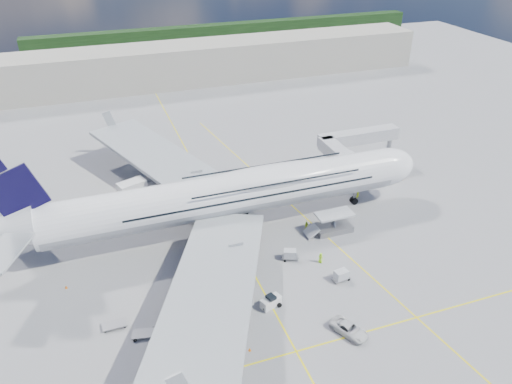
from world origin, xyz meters
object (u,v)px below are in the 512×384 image
object	(u,v)px
cargo_loader	(333,225)
dolly_row_b	(212,297)
dolly_nose_near	(290,254)
cone_wing_left_inner	(164,190)
baggage_tug	(271,302)
cone_wing_right_inner	(200,308)
crew_wing	(211,275)
service_van	(349,329)
cone_wing_left_outer	(154,173)
cone_nose	(403,179)
dolly_back	(114,325)
crew_tug	(224,313)
catering_truck_inner	(136,192)
crew_loader	(307,225)
dolly_row_c	(209,322)
cone_tail	(66,287)
jet_bridge	(351,145)
cone_wing_right_outer	(250,349)
dolly_nose_far	(341,275)
crew_van	(321,258)
airliner	(229,194)
crew_nose	(358,195)
catering_truck_outer	(139,146)
dolly_row_a	(144,334)

from	to	relation	value
cargo_loader	dolly_row_b	distance (m)	26.84
cargo_loader	dolly_nose_near	bearing A→B (deg)	-154.72
dolly_row_b	cone_wing_left_inner	distance (m)	34.35
baggage_tug	cone_wing_right_inner	xyz separation A→B (m)	(-9.65, 2.73, -0.54)
crew_wing	service_van	bearing A→B (deg)	-146.40
cargo_loader	cone_wing_left_outer	distance (m)	41.29
cargo_loader	cone_nose	xyz separation A→B (m)	(22.50, 12.00, -0.99)
dolly_back	crew_tug	bearing A→B (deg)	-13.63
catering_truck_inner	crew_loader	bearing A→B (deg)	-56.62
crew_wing	dolly_row_c	bearing A→B (deg)	155.57
dolly_row_c	cone_wing_right_inner	bearing A→B (deg)	98.72
cone_wing_left_inner	cone_tail	size ratio (longest dim) A/B	1.22
dolly_back	cone_wing_left_inner	distance (m)	36.84
jet_bridge	dolly_row_b	xyz separation A→B (m)	(-37.66, -28.62, -5.68)
cone_wing_left_outer	crew_loader	bearing A→B (deg)	-53.78
dolly_nose_near	cone_nose	distance (m)	36.64
catering_truck_inner	cone_tail	bearing A→B (deg)	-141.65
dolly_row_c	cone_nose	bearing A→B (deg)	35.02
baggage_tug	cone_wing_right_outer	distance (m)	8.76
dolly_row_c	crew_loader	bearing A→B (deg)	43.64
catering_truck_inner	cone_wing_right_inner	size ratio (longest dim) A/B	12.88
dolly_nose_far	baggage_tug	xyz separation A→B (m)	(-12.10, -1.78, -0.10)
dolly_nose_near	cone_wing_right_inner	xyz separation A→B (m)	(-16.47, -6.51, -0.61)
cargo_loader	crew_loader	distance (m)	4.54
dolly_back	cone_wing_left_inner	world-z (taller)	cone_wing_left_inner
dolly_row_c	crew_van	size ratio (longest dim) A/B	1.83
airliner	cone_tail	xyz separation A→B (m)	(-27.84, -7.33, -6.62)
jet_bridge	crew_wing	world-z (taller)	jet_bridge
cargo_loader	crew_nose	xyz separation A→B (m)	(9.72, 8.34, -0.33)
dolly_back	cone_nose	world-z (taller)	cone_nose
dolly_row_c	cone_wing_left_outer	xyz separation A→B (m)	(0.36, 47.29, -0.82)
cone_tail	catering_truck_inner	bearing A→B (deg)	58.44
catering_truck_outer	crew_loader	distance (m)	47.17
dolly_row_c	cone_tail	distance (m)	23.47
cargo_loader	cone_nose	distance (m)	25.52
dolly_row_c	crew_wing	world-z (taller)	dolly_row_c
catering_truck_inner	dolly_nose_far	bearing A→B (deg)	-72.79
dolly_nose_far	catering_truck_inner	world-z (taller)	catering_truck_inner
catering_truck_inner	cone_wing_left_outer	size ratio (longest dim) A/B	14.49
dolly_row_a	crew_nose	size ratio (longest dim) A/B	1.91
jet_bridge	cone_wing_left_outer	xyz separation A→B (m)	(-38.98, 14.03, -6.59)
dolly_row_b	dolly_back	world-z (taller)	dolly_row_b
crew_nose	airliner	bearing A→B (deg)	169.15
baggage_tug	cone_wing_right_inner	bearing A→B (deg)	144.90
dolly_row_b	baggage_tug	world-z (taller)	dolly_row_b
crew_van	cone_wing_left_outer	xyz separation A→B (m)	(-20.16, 39.35, -0.65)
cone_wing_left_outer	cone_wing_right_outer	size ratio (longest dim) A/B	1.07
cone_wing_right_inner	catering_truck_inner	bearing A→B (deg)	97.31
dolly_row_b	catering_truck_outer	size ratio (longest dim) A/B	0.55
baggage_tug	cone_nose	xyz separation A→B (m)	(39.40, 26.00, -0.58)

